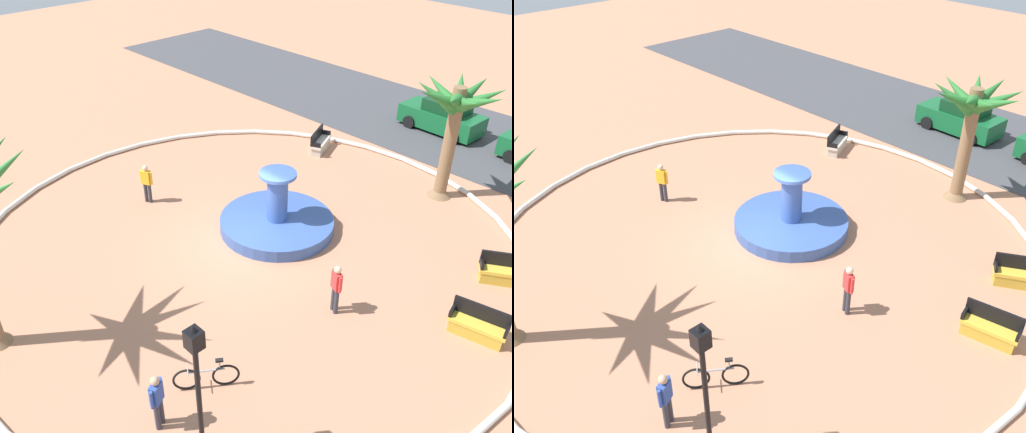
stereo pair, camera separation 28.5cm
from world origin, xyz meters
TOP-DOWN VIEW (x-y plane):
  - ground_plane at (0.00, 0.00)m, footprint 80.00×80.00m
  - plaza_curb at (0.00, 0.00)m, footprint 19.20×19.20m
  - street_asphalt at (0.00, 14.00)m, footprint 48.00×8.00m
  - fountain at (-0.02, 1.50)m, footprint 4.15×4.15m
  - palm_tree_by_curb at (2.81, 7.94)m, footprint 3.46×3.54m
  - bench_east at (7.72, 1.72)m, footprint 1.67×0.83m
  - bench_west at (-3.24, 7.60)m, footprint 1.08×1.67m
  - bench_north at (7.13, 4.60)m, footprint 1.62×1.28m
  - lamppost at (5.29, -6.22)m, footprint 0.32×0.32m
  - bicycle_red_frame at (3.90, -4.97)m, footprint 1.03×1.45m
  - person_cyclist_helmet at (4.02, -6.51)m, footprint 0.33×0.48m
  - person_cyclist_photo at (-4.85, -0.81)m, footprint 0.49×0.33m
  - person_pedestrian_stroll at (4.28, -0.39)m, footprint 0.49×0.32m
  - parked_car_leftmost at (-0.58, 13.64)m, footprint 4.05×2.01m

SIDE VIEW (x-z plane):
  - ground_plane at x=0.00m, z-range 0.00..0.00m
  - street_asphalt at x=0.00m, z-range 0.00..0.03m
  - plaza_curb at x=0.00m, z-range 0.00..0.20m
  - fountain at x=-0.02m, z-range -0.84..1.49m
  - bench_east at x=7.72m, z-range -0.15..0.85m
  - bench_west at x=-3.24m, z-range -0.15..0.85m
  - bench_north at x=7.13m, z-range -0.15..0.85m
  - bicycle_red_frame at x=3.90m, z-range -0.09..0.86m
  - parked_car_leftmost at x=-0.58m, z-range -0.05..1.61m
  - person_cyclist_photo at x=-4.85m, z-range 0.09..1.70m
  - person_cyclist_helmet at x=4.02m, z-range 0.10..1.75m
  - person_pedestrian_stroll at x=4.28m, z-range 0.10..1.77m
  - lamppost at x=5.29m, z-range 0.34..4.27m
  - palm_tree_by_curb at x=2.81m, z-range 1.19..5.99m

